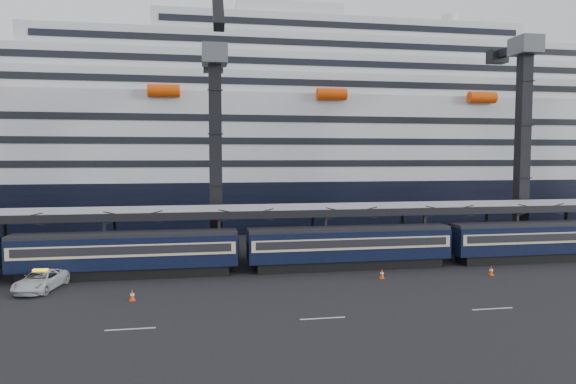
% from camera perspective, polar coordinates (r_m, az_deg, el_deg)
% --- Properties ---
extents(ground, '(260.00, 260.00, 0.00)m').
position_cam_1_polar(ground, '(43.08, 21.22, -10.35)').
color(ground, black).
rests_on(ground, ground).
extents(train, '(133.05, 3.00, 4.05)m').
position_cam_1_polar(train, '(49.45, 10.58, -5.70)').
color(train, black).
rests_on(train, ground).
extents(canopy, '(130.00, 6.25, 5.53)m').
position_cam_1_polar(canopy, '(54.47, 13.73, -1.62)').
color(canopy, '#94969B').
rests_on(canopy, ground).
extents(cruise_ship, '(214.09, 28.84, 34.00)m').
position_cam_1_polar(cruise_ship, '(84.23, 4.32, 5.26)').
color(cruise_ship, black).
rests_on(cruise_ship, ground).
extents(crane_dark_near, '(4.50, 17.75, 35.08)m').
position_cam_1_polar(crane_dark_near, '(54.27, -8.06, 5.49)').
color(crane_dark_near, '#46494D').
rests_on(crane_dark_near, ground).
extents(crane_dark_mid, '(4.50, 18.24, 39.64)m').
position_cam_1_polar(crane_dark_mid, '(64.78, 24.86, 6.18)').
color(crane_dark_mid, '#46494D').
rests_on(crane_dark_mid, ground).
extents(pickup_truck, '(3.52, 5.84, 1.52)m').
position_cam_1_polar(pickup_truck, '(45.10, -25.79, -8.85)').
color(pickup_truck, silver).
rests_on(pickup_truck, ground).
extents(traffic_cone_c, '(0.42, 0.42, 0.83)m').
position_cam_1_polar(traffic_cone_c, '(39.64, -16.92, -10.89)').
color(traffic_cone_c, '#EE4607').
rests_on(traffic_cone_c, ground).
extents(traffic_cone_d, '(0.42, 0.42, 0.83)m').
position_cam_1_polar(traffic_cone_d, '(45.31, 10.40, -8.90)').
color(traffic_cone_d, '#EE4607').
rests_on(traffic_cone_d, ground).
extents(traffic_cone_e, '(0.42, 0.42, 0.84)m').
position_cam_1_polar(traffic_cone_e, '(49.12, 21.65, -8.10)').
color(traffic_cone_e, '#EE4607').
rests_on(traffic_cone_e, ground).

